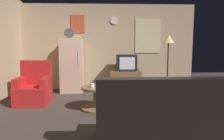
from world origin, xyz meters
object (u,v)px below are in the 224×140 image
(crt_tv, at_px, (126,63))
(book_stack, at_px, (147,91))
(mug_ceramic_tan, at_px, (102,85))
(remote_control, at_px, (100,85))
(coffee_table, at_px, (99,98))
(armchair, at_px, (34,88))
(tv_stand, at_px, (125,81))
(mug_ceramic_white, at_px, (92,86))
(wine_glass, at_px, (101,82))
(couch, at_px, (163,122))
(fridge, at_px, (72,65))
(standing_lamp, at_px, (168,44))

(crt_tv, distance_m, book_stack, 0.97)
(mug_ceramic_tan, xyz_separation_m, remote_control, (-0.04, 0.17, -0.03))
(coffee_table, distance_m, armchair, 1.56)
(tv_stand, relative_size, remote_control, 5.60)
(mug_ceramic_white, bearing_deg, book_stack, 47.23)
(wine_glass, distance_m, mug_ceramic_white, 0.28)
(book_stack, bearing_deg, couch, -98.23)
(fridge, xyz_separation_m, standing_lamp, (2.59, -0.42, 0.60))
(standing_lamp, xyz_separation_m, remote_control, (-1.78, -1.05, -0.88))
(wine_glass, bearing_deg, standing_lamp, 32.38)
(fridge, xyz_separation_m, armchair, (-0.68, -1.15, -0.42))
(tv_stand, height_order, mug_ceramic_white, tv_stand)
(crt_tv, relative_size, mug_ceramic_white, 6.00)
(armchair, bearing_deg, book_stack, 18.72)
(coffee_table, height_order, armchair, armchair)
(fridge, xyz_separation_m, remote_control, (0.82, -1.47, -0.28))
(couch, bearing_deg, mug_ceramic_white, 124.81)
(mug_ceramic_tan, distance_m, remote_control, 0.18)
(tv_stand, xyz_separation_m, coffee_table, (-0.70, -1.52, -0.07))
(armchair, bearing_deg, crt_tv, 25.32)
(tv_stand, bearing_deg, armchair, -154.42)
(crt_tv, relative_size, coffee_table, 0.75)
(standing_lamp, relative_size, coffee_table, 2.21)
(standing_lamp, distance_m, remote_control, 2.25)
(standing_lamp, bearing_deg, book_stack, 157.20)
(fridge, height_order, armchair, fridge)
(mug_ceramic_tan, bearing_deg, book_stack, 49.33)
(fridge, xyz_separation_m, tv_stand, (1.50, -0.10, -0.45))
(couch, xyz_separation_m, book_stack, (0.43, 2.97, -0.26))
(wine_glass, bearing_deg, crt_tv, 64.51)
(mug_ceramic_white, bearing_deg, crt_tv, 62.50)
(couch, bearing_deg, mug_ceramic_tan, 117.63)
(mug_ceramic_white, xyz_separation_m, couch, (0.99, -1.43, -0.20))
(fridge, bearing_deg, armchair, -120.84)
(tv_stand, distance_m, book_stack, 0.65)
(wine_glass, xyz_separation_m, book_stack, (1.25, 1.32, -0.49))
(tv_stand, xyz_separation_m, standing_lamp, (1.10, -0.32, 1.05))
(fridge, height_order, book_stack, fridge)
(remote_control, bearing_deg, book_stack, 17.08)
(book_stack, bearing_deg, crt_tv, 169.74)
(coffee_table, height_order, remote_control, remote_control)
(fridge, distance_m, armchair, 1.40)
(tv_stand, bearing_deg, standing_lamp, -16.07)
(wine_glass, relative_size, remote_control, 1.00)
(crt_tv, bearing_deg, armchair, -154.68)
(tv_stand, bearing_deg, crt_tv, -2.31)
(standing_lamp, bearing_deg, armchair, -167.48)
(coffee_table, bearing_deg, tv_stand, 65.24)
(standing_lamp, bearing_deg, crt_tv, 163.64)
(remote_control, bearing_deg, couch, -91.51)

